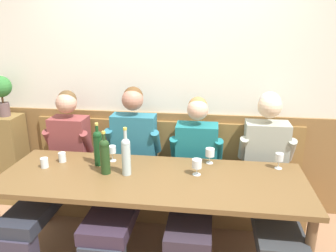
# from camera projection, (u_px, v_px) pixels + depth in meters

# --- Properties ---
(room_wall_back) EXTENTS (6.80, 0.08, 2.80)m
(room_wall_back) POSITION_uv_depth(u_px,v_px,m) (167.00, 75.00, 3.30)
(room_wall_back) COLOR silver
(room_wall_back) RESTS_ON ground
(wood_wainscot_panel) EXTENTS (6.80, 0.03, 1.02)m
(wood_wainscot_panel) POSITION_uv_depth(u_px,v_px,m) (167.00, 159.00, 3.52)
(wood_wainscot_panel) COLOR brown
(wood_wainscot_panel) RESTS_ON ground
(wall_bench) EXTENTS (2.74, 0.42, 0.94)m
(wall_bench) POSITION_uv_depth(u_px,v_px,m) (164.00, 188.00, 3.39)
(wall_bench) COLOR brown
(wall_bench) RESTS_ON ground
(dining_table) EXTENTS (2.44, 0.84, 0.73)m
(dining_table) POSITION_uv_depth(u_px,v_px,m) (151.00, 185.00, 2.64)
(dining_table) COLOR brown
(dining_table) RESTS_ON ground
(person_center_left_seat) EXTENTS (0.47, 1.25, 1.27)m
(person_center_left_seat) POSITION_uv_depth(u_px,v_px,m) (57.00, 165.00, 3.08)
(person_center_left_seat) COLOR #332E3F
(person_center_left_seat) RESTS_ON ground
(person_right_seat) EXTENTS (0.53, 1.25, 1.32)m
(person_right_seat) POSITION_uv_depth(u_px,v_px,m) (126.00, 170.00, 2.98)
(person_right_seat) COLOR #2C303A
(person_right_seat) RESTS_ON ground
(person_left_seat) EXTENTS (0.50, 1.26, 1.24)m
(person_left_seat) POSITION_uv_depth(u_px,v_px,m) (194.00, 176.00, 2.91)
(person_left_seat) COLOR #322832
(person_left_seat) RESTS_ON ground
(person_center_right_seat) EXTENTS (0.50, 1.25, 1.31)m
(person_center_right_seat) POSITION_uv_depth(u_px,v_px,m) (270.00, 176.00, 2.84)
(person_center_right_seat) COLOR #282436
(person_center_right_seat) RESTS_ON ground
(wine_bottle_green_tall) EXTENTS (0.07, 0.07, 0.38)m
(wine_bottle_green_tall) POSITION_uv_depth(u_px,v_px,m) (98.00, 147.00, 2.79)
(wine_bottle_green_tall) COLOR #143C1A
(wine_bottle_green_tall) RESTS_ON dining_table
(wine_bottle_amber_mid) EXTENTS (0.08, 0.08, 0.36)m
(wine_bottle_amber_mid) POSITION_uv_depth(u_px,v_px,m) (105.00, 155.00, 2.64)
(wine_bottle_amber_mid) COLOR #1F3C1A
(wine_bottle_amber_mid) RESTS_ON dining_table
(wine_bottle_clear_water) EXTENTS (0.07, 0.07, 0.40)m
(wine_bottle_clear_water) POSITION_uv_depth(u_px,v_px,m) (126.00, 155.00, 2.61)
(wine_bottle_clear_water) COLOR #ABC1C2
(wine_bottle_clear_water) RESTS_ON dining_table
(wine_glass_right_end) EXTENTS (0.07, 0.07, 0.14)m
(wine_glass_right_end) POSITION_uv_depth(u_px,v_px,m) (279.00, 158.00, 2.74)
(wine_glass_right_end) COLOR silver
(wine_glass_right_end) RESTS_ON dining_table
(wine_glass_mid_left) EXTENTS (0.08, 0.08, 0.14)m
(wine_glass_mid_left) POSITION_uv_depth(u_px,v_px,m) (210.00, 153.00, 2.84)
(wine_glass_mid_left) COLOR silver
(wine_glass_mid_left) RESTS_ON dining_table
(wine_glass_near_bucket) EXTENTS (0.07, 0.07, 0.14)m
(wine_glass_near_bucket) POSITION_uv_depth(u_px,v_px,m) (112.00, 150.00, 2.89)
(wine_glass_near_bucket) COLOR silver
(wine_glass_near_bucket) RESTS_ON dining_table
(wine_glass_center_rear) EXTENTS (0.08, 0.08, 0.13)m
(wine_glass_center_rear) POSITION_uv_depth(u_px,v_px,m) (197.00, 164.00, 2.63)
(wine_glass_center_rear) COLOR silver
(wine_glass_center_rear) RESTS_ON dining_table
(water_tumbler_center) EXTENTS (0.06, 0.06, 0.08)m
(water_tumbler_center) POSITION_uv_depth(u_px,v_px,m) (44.00, 163.00, 2.78)
(water_tumbler_center) COLOR silver
(water_tumbler_center) RESTS_ON dining_table
(water_tumbler_left) EXTENTS (0.06, 0.06, 0.08)m
(water_tumbler_left) POSITION_uv_depth(u_px,v_px,m) (62.00, 157.00, 2.89)
(water_tumbler_left) COLOR silver
(water_tumbler_left) RESTS_ON dining_table
(corner_pedestal) EXTENTS (0.28, 0.28, 0.97)m
(corner_pedestal) POSITION_uv_depth(u_px,v_px,m) (12.00, 159.00, 3.57)
(corner_pedestal) COLOR brown
(corner_pedestal) RESTS_ON ground
(potted_plant) EXTENTS (0.22, 0.22, 0.42)m
(potted_plant) POSITION_uv_depth(u_px,v_px,m) (1.00, 90.00, 3.34)
(potted_plant) COLOR brown
(potted_plant) RESTS_ON corner_pedestal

